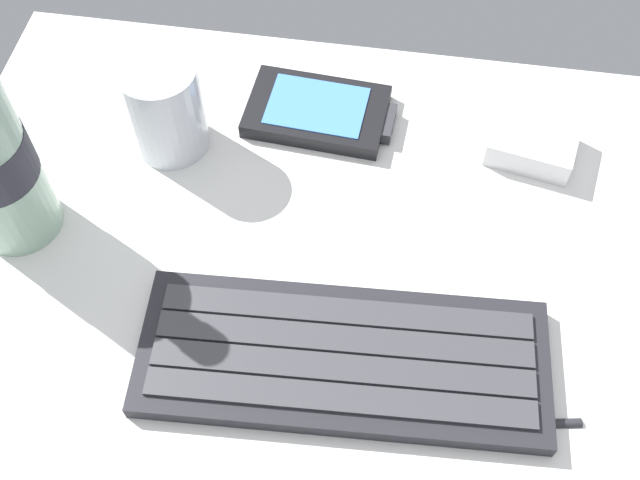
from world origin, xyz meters
TOP-DOWN VIEW (x-y plane):
  - ground_plane at (0.00, -0.23)cm, footprint 64.00×48.00cm
  - keyboard at (2.89, -8.18)cm, footprint 29.59×12.67cm
  - handheld_device at (-2.37, 14.66)cm, footprint 13.16×8.40cm
  - juice_cup at (-14.37, 9.99)cm, footprint 6.40×6.40cm
  - charger_block at (16.03, 13.50)cm, footprint 7.94×6.84cm
  - stylus_pen at (15.00, -11.00)cm, footprint 9.47×2.37cm

SIDE VIEW (x-z plane):
  - ground_plane at x=0.00cm, z-range -2.39..0.41cm
  - stylus_pen at x=15.00cm, z-range 0.00..0.70cm
  - handheld_device at x=-2.37cm, z-range -0.02..1.48cm
  - keyboard at x=2.89cm, z-range -0.04..1.66cm
  - charger_block at x=16.03cm, z-range 0.00..2.40cm
  - juice_cup at x=-14.37cm, z-range -0.34..8.16cm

